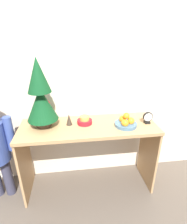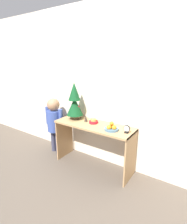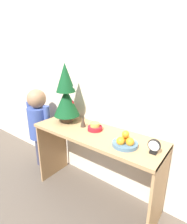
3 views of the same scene
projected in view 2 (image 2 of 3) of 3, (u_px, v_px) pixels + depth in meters
name	position (u px, v px, depth m)	size (l,w,h in m)	color
ground_plane	(86.00, 173.00, 2.70)	(12.00, 12.00, 0.00)	brown
back_wall	(103.00, 88.00, 2.73)	(7.00, 0.05, 2.50)	beige
console_table	(94.00, 134.00, 2.71)	(1.26, 0.44, 0.73)	tan
mini_tree	(75.00, 102.00, 2.83)	(0.27, 0.27, 0.61)	#4C3828
fruit_bowl	(112.00, 128.00, 2.44)	(0.20, 0.20, 0.13)	#476B84
singing_bowl	(93.00, 121.00, 2.71)	(0.14, 0.14, 0.07)	#AD1923
desk_clock	(127.00, 129.00, 2.34)	(0.09, 0.04, 0.11)	black
figurine	(86.00, 118.00, 2.78)	(0.05, 0.05, 0.11)	#382D23
child_figure	(54.00, 120.00, 3.16)	(0.40, 0.26, 1.03)	#38384C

